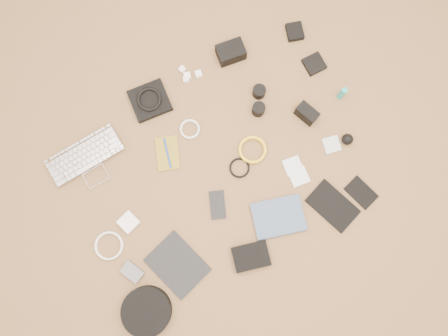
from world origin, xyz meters
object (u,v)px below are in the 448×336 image
laptop (90,165)px  dslr_camera (231,52)px  headphone_case (147,311)px  tablet (177,265)px  paperback (283,236)px  phone (218,205)px

laptop → dslr_camera: size_ratio=2.71×
dslr_camera → headphone_case: 1.25m
tablet → headphone_case: 0.24m
laptop → paperback: size_ratio=1.53×
tablet → headphone_case: (-0.21, -0.11, 0.02)m
paperback → phone: bearing=52.5°
laptop → paperback: bearing=-51.4°
dslr_camera → laptop: bearing=-161.0°
paperback → laptop: bearing=57.7°
dslr_camera → tablet: (-0.71, -0.74, -0.03)m
laptop → tablet: (0.13, -0.60, -0.01)m
dslr_camera → phone: 0.73m
laptop → dslr_camera: (0.84, 0.14, 0.02)m
laptop → phone: bearing=-48.7°
dslr_camera → headphone_case: bearing=-127.9°
laptop → tablet: 0.61m
tablet → dslr_camera: bearing=31.6°
laptop → phone: 0.62m
laptop → headphone_case: 0.71m
laptop → tablet: laptop is taller
laptop → dslr_camera: bearing=8.5°
dslr_camera → tablet: bearing=-124.3°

